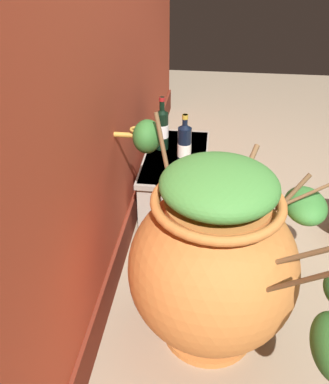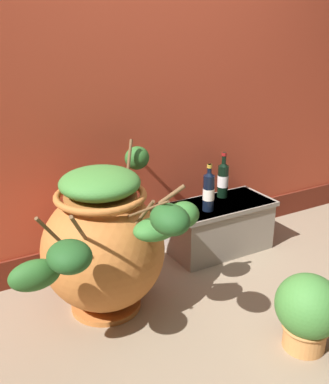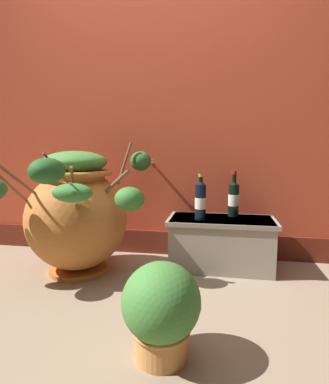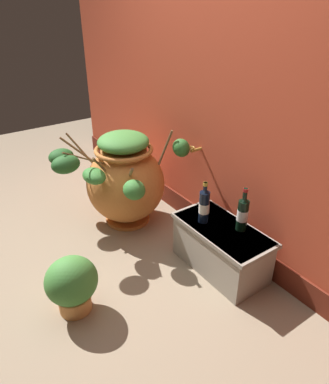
{
  "view_description": "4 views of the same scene",
  "coord_description": "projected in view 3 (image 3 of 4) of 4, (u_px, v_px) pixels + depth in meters",
  "views": [
    {
      "loc": [
        -1.75,
        0.66,
        1.54
      ],
      "look_at": [
        -0.08,
        0.87,
        0.47
      ],
      "focal_mm": 39.44,
      "sensor_mm": 36.0,
      "label": 1
    },
    {
      "loc": [
        -1.27,
        -1.47,
        1.56
      ],
      "look_at": [
        0.02,
        0.81,
        0.56
      ],
      "focal_mm": 42.36,
      "sensor_mm": 36.0,
      "label": 2
    },
    {
      "loc": [
        0.48,
        -1.38,
        0.85
      ],
      "look_at": [
        0.11,
        0.78,
        0.55
      ],
      "focal_mm": 29.86,
      "sensor_mm": 36.0,
      "label": 3
    },
    {
      "loc": [
        1.99,
        -0.68,
        1.84
      ],
      "look_at": [
        -0.04,
        0.74,
        0.45
      ],
      "focal_mm": 33.45,
      "sensor_mm": 36.0,
      "label": 4
    }
  ],
  "objects": [
    {
      "name": "ground_plane",
      "position": [
        115.0,
        326.0,
        1.54
      ],
      "size": [
        7.0,
        7.0,
        0.0
      ],
      "primitive_type": "plane",
      "color": "gray"
    },
    {
      "name": "back_wall",
      "position": [
        160.0,
        93.0,
        2.54
      ],
      "size": [
        4.4,
        0.33,
        2.6
      ],
      "color": "#B74228",
      "rests_on": "ground_plane"
    },
    {
      "name": "terracotta_urn",
      "position": [
        76.0,
        212.0,
        2.16
      ],
      "size": [
        1.08,
        1.03,
        0.9
      ],
      "color": "#C17033",
      "rests_on": "ground_plane"
    },
    {
      "name": "stone_ledge",
      "position": [
        221.0,
        241.0,
        2.28
      ],
      "size": [
        0.75,
        0.38,
        0.36
      ],
      "color": "#9E9384",
      "rests_on": "ground_plane"
    },
    {
      "name": "wine_bottle_left",
      "position": [
        200.0,
        199.0,
        2.2
      ],
      "size": [
        0.08,
        0.08,
        0.32
      ],
      "color": "black",
      "rests_on": "stone_ledge"
    },
    {
      "name": "wine_bottle_middle",
      "position": [
        234.0,
        197.0,
        2.32
      ],
      "size": [
        0.08,
        0.08,
        0.33
      ],
      "color": "black",
      "rests_on": "stone_ledge"
    },
    {
      "name": "potted_shrub",
      "position": [
        161.0,
        308.0,
        1.28
      ],
      "size": [
        0.32,
        0.34,
        0.4
      ],
      "color": "#D68E4C",
      "rests_on": "ground_plane"
    }
  ]
}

